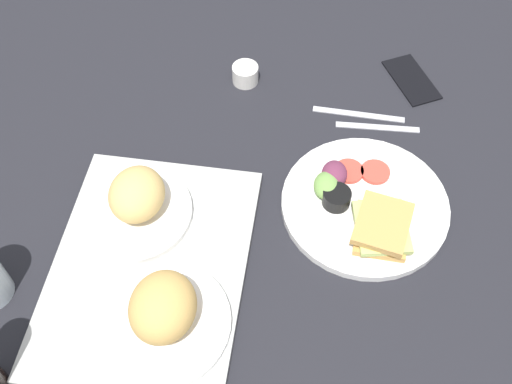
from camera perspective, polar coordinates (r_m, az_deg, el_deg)
name	(u,v)px	position (r cm, az deg, el deg)	size (l,w,h in cm)	color
ground_plane	(270,219)	(112.89, 1.37, -2.60)	(190.00, 150.00, 3.00)	black
serving_tray	(149,268)	(106.70, -10.01, -7.09)	(45.00, 33.00, 1.60)	#B2B2AD
bread_plate_near	(163,313)	(97.67, -8.74, -11.20)	(21.80, 21.80, 9.72)	white
bread_plate_far	(136,202)	(109.34, -11.25, -0.91)	(21.00, 21.00, 9.14)	white
plate_with_salad	(363,205)	(112.62, 10.04, -1.20)	(30.87, 30.87, 5.40)	white
espresso_cup	(245,74)	(132.35, -1.02, 11.03)	(5.60, 5.60, 4.00)	silver
fork	(378,127)	(126.74, 11.37, 6.03)	(17.00, 1.40, 0.50)	#B7B7BC
knife	(359,114)	(128.41, 9.62, 7.24)	(19.00, 1.40, 0.50)	#B7B7BC
cell_phone	(412,79)	(137.74, 14.43, 10.25)	(14.40, 7.20, 0.80)	black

